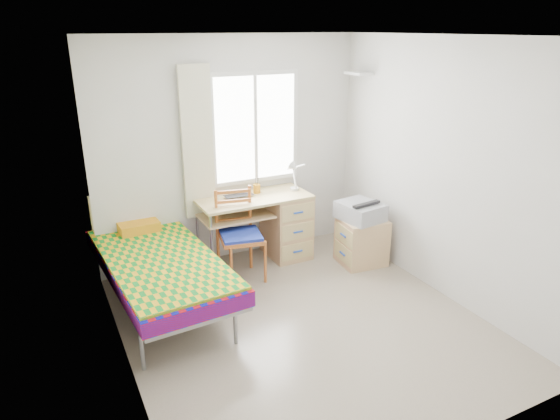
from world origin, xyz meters
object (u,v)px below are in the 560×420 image
object	(u,v)px
cabinet	(361,241)
desk	(281,222)
bed	(158,261)
printer	(360,211)
chair	(240,230)

from	to	relation	value
cabinet	desk	bearing A→B (deg)	147.15
bed	printer	size ratio (longest dim) A/B	4.10
bed	chair	size ratio (longest dim) A/B	2.16
desk	chair	distance (m)	0.73
printer	desk	bearing A→B (deg)	133.20
desk	printer	distance (m)	0.97
desk	printer	bearing A→B (deg)	-39.00
bed	cabinet	size ratio (longest dim) A/B	3.98
chair	printer	bearing A→B (deg)	-0.75
bed	cabinet	world-z (taller)	bed
desk	cabinet	size ratio (longest dim) A/B	2.36
printer	chair	bearing A→B (deg)	159.87
desk	cabinet	xyz separation A→B (m)	(0.76, -0.61, -0.16)
desk	printer	size ratio (longest dim) A/B	2.43
desk	printer	world-z (taller)	desk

